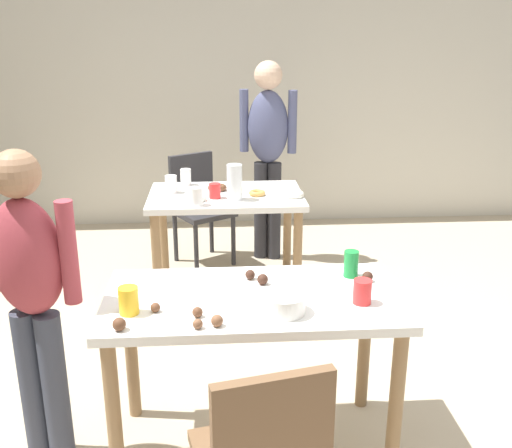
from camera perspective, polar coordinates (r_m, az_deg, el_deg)
The scene contains 30 objects.
ground_plane at distance 3.05m, azimuth 2.09°, elevation -18.42°, with size 6.40×6.40×0.00m, color tan.
wall_back at distance 5.66m, azimuth -1.22°, elevation 13.10°, with size 6.40×0.10×2.60m, color beige.
dining_table_near at distance 2.57m, azimuth -0.32°, elevation -9.13°, with size 1.26×0.64×0.75m.
dining_table_far at distance 4.07m, azimuth -2.89°, elevation 1.29°, with size 1.04×0.68×0.75m.
chair_far_table at distance 4.76m, azimuth -5.57°, elevation 2.13°, with size 0.55×0.55×0.87m.
person_girl_near at distance 2.60m, azimuth -20.85°, elevation -5.65°, with size 0.45×0.29×1.39m.
person_adult_far at distance 4.70m, azimuth 1.15°, elevation 7.77°, with size 0.45×0.27×1.59m.
mixing_bowl at distance 2.37m, azimuth 2.72°, elevation -7.65°, with size 0.17×0.17×0.08m, color white.
soda_can at distance 2.72m, azimuth 9.13°, elevation -3.81°, with size 0.07×0.07×0.12m, color #198438.
fork_near at distance 2.59m, azimuth -6.24°, elevation -6.29°, with size 0.17×0.02×0.01m, color silver.
cup_near_0 at distance 2.48m, azimuth 10.18°, elevation -6.42°, with size 0.08×0.08×0.10m, color red.
cup_near_1 at distance 2.41m, azimuth -12.15°, elevation -7.20°, with size 0.08×0.08×0.11m, color yellow.
cake_ball_0 at distance 2.35m, azimuth -5.65°, elevation -8.44°, with size 0.04×0.04×0.04m, color brown.
cake_ball_1 at distance 2.62m, azimuth 0.64°, elevation -5.34°, with size 0.05×0.05×0.05m, color #3D2319.
cake_ball_2 at distance 2.48m, azimuth 1.30°, elevation -6.90°, with size 0.04×0.04×0.04m, color #3D2319.
cake_ball_3 at distance 2.27m, azimuth -5.63°, elevation -9.54°, with size 0.04×0.04×0.04m, color brown.
cake_ball_4 at distance 2.41m, azimuth -9.65°, elevation -7.92°, with size 0.04×0.04×0.04m, color brown.
cake_ball_5 at distance 2.69m, azimuth 10.69°, elevation -4.99°, with size 0.05×0.05×0.05m, color #3D2319.
cake_ball_6 at distance 2.28m, azimuth -3.77°, elevation -9.26°, with size 0.05×0.05×0.05m, color brown.
cake_ball_7 at distance 2.67m, azimuth -0.56°, elevation -4.89°, with size 0.04×0.04×0.04m, color #3D2319.
cake_ball_8 at distance 2.30m, azimuth -13.02°, elevation -9.37°, with size 0.05×0.05×0.05m, color brown.
pitcher_far at distance 3.86m, azimuth -2.08°, elevation 4.03°, with size 0.10×0.10×0.23m, color white.
cup_far_0 at distance 4.27m, azimuth -6.77°, elevation 4.50°, with size 0.08×0.08×0.12m, color white.
cup_far_1 at distance 4.08m, azimuth -8.17°, elevation 3.81°, with size 0.08×0.08×0.12m, color white.
cup_far_2 at distance 3.77m, azimuth -5.77°, elevation 2.66°, with size 0.08×0.08×0.12m, color white.
cup_far_3 at distance 3.92m, azimuth -3.98°, elevation 3.20°, with size 0.08×0.08×0.10m, color red.
donut_far_0 at distance 3.99m, azimuth 0.08°, elevation 3.00°, with size 0.11×0.11×0.03m, color gold.
donut_far_1 at distance 3.96m, azimuth 3.72°, elevation 2.88°, with size 0.13×0.13×0.04m, color white.
donut_far_2 at distance 4.12m, azimuth -3.75°, elevation 3.51°, with size 0.13×0.13×0.04m, color brown.
donut_far_3 at distance 3.88m, azimuth -5.67°, elevation 2.48°, with size 0.12×0.12×0.04m, color white.
Camera 1 is at (-0.27, -2.42, 1.83)m, focal length 41.60 mm.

